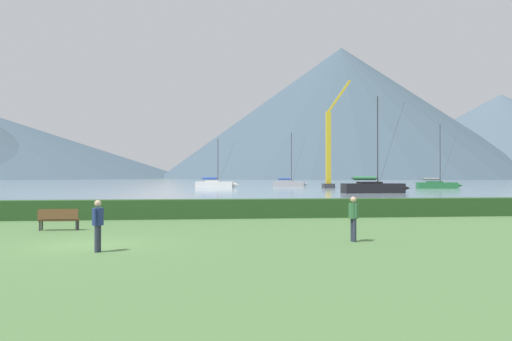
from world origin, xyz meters
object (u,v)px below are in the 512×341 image
person_standing_walker (98,221)px  person_seated_viewer (353,215)px  dock_crane (329,154)px  sailboat_slip_1 (215,184)px  sailboat_slip_7 (289,183)px  sailboat_slip_4 (437,185)px  park_bench_near_path (59,218)px  sailboat_slip_6 (374,187)px

person_standing_walker → person_seated_viewer: bearing=21.3°
dock_crane → sailboat_slip_1: bearing=162.0°
sailboat_slip_1 → sailboat_slip_7: sailboat_slip_7 is taller
sailboat_slip_4 → park_bench_near_path: bearing=-114.0°
person_seated_viewer → person_standing_walker: size_ratio=1.00×
sailboat_slip_7 → dock_crane: 15.68m
sailboat_slip_1 → person_seated_viewer: (1.71, -81.07, 0.30)m
dock_crane → sailboat_slip_4: bearing=-15.2°
sailboat_slip_6 → dock_crane: (0.59, 25.41, 5.43)m
sailboat_slip_7 → park_bench_near_path: sailboat_slip_7 is taller
sailboat_slip_1 → person_seated_viewer: size_ratio=5.57×
sailboat_slip_4 → person_standing_walker: sailboat_slip_4 is taller
park_bench_near_path → person_seated_viewer: 12.86m
sailboat_slip_4 → park_bench_near_path: size_ratio=6.53×
sailboat_slip_1 → park_bench_near_path: size_ratio=5.32×
sailboat_slip_4 → park_bench_near_path: sailboat_slip_4 is taller
sailboat_slip_7 → person_standing_walker: bearing=-88.9°
sailboat_slip_1 → person_standing_walker: bearing=-80.7°
sailboat_slip_1 → person_seated_viewer: 81.09m
sailboat_slip_7 → person_seated_viewer: (-13.76, -88.33, 0.35)m
person_seated_viewer → sailboat_slip_1: bearing=84.3°
park_bench_near_path → dock_crane: size_ratio=0.09×
sailboat_slip_4 → dock_crane: (-18.17, 4.94, 5.54)m
dock_crane → sailboat_slip_7: bearing=109.1°
sailboat_slip_4 → person_seated_viewer: (-36.72, -69.55, 0.31)m
sailboat_slip_4 → sailboat_slip_6: bearing=-119.5°
sailboat_slip_4 → sailboat_slip_6: 27.76m
sailboat_slip_7 → person_standing_walker: sailboat_slip_7 is taller
sailboat_slip_6 → person_standing_walker: bearing=-118.6°
sailboat_slip_1 → sailboat_slip_7: 17.09m
person_seated_viewer → sailboat_slip_4: bearing=55.3°
sailboat_slip_1 → park_bench_near_path: bearing=-83.3°
park_bench_near_path → dock_crane: bearing=67.7°
person_seated_viewer → dock_crane: (18.56, 74.49, 5.24)m
sailboat_slip_6 → sailboat_slip_4: bearing=46.8°
sailboat_slip_6 → sailboat_slip_7: 39.48m
sailboat_slip_1 → dock_crane: size_ratio=0.47×
sailboat_slip_1 → person_standing_walker: size_ratio=5.57×
sailboat_slip_1 → dock_crane: 22.02m
sailboat_slip_4 → sailboat_slip_7: bearing=153.7°
sailboat_slip_6 → dock_crane: dock_crane is taller
person_standing_walker → park_bench_near_path: bearing=124.0°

